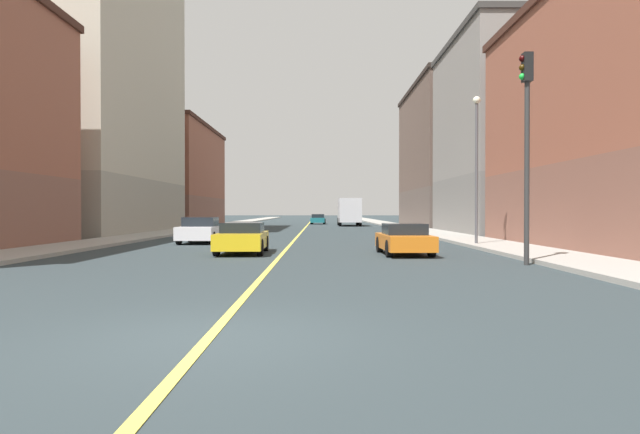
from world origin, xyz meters
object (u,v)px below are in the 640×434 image
(car_orange, at_px, (405,239))
(car_yellow, at_px, (244,238))
(box_truck, at_px, (350,211))
(car_white, at_px, (202,231))
(building_right_midblock, at_px, (94,82))
(street_lamp_left_near, at_px, (478,154))
(car_teal, at_px, (319,219))
(building_left_far, at_px, (456,157))
(building_right_distant, at_px, (172,176))
(traffic_light_left_near, at_px, (528,129))
(building_left_mid, at_px, (515,136))

(car_orange, bearing_deg, car_yellow, 174.02)
(box_truck, bearing_deg, car_white, -105.99)
(building_right_midblock, height_order, street_lamp_left_near, building_right_midblock)
(car_teal, bearing_deg, car_yellow, -93.36)
(building_left_far, height_order, car_white, building_left_far)
(car_orange, bearing_deg, building_right_distant, 115.70)
(building_right_distant, bearing_deg, traffic_light_left_near, -63.12)
(building_right_distant, distance_m, car_white, 37.28)
(car_yellow, bearing_deg, building_right_midblock, 125.03)
(building_left_far, relative_size, car_teal, 4.45)
(building_right_midblock, relative_size, car_white, 5.83)
(building_left_mid, relative_size, box_truck, 1.99)
(car_teal, relative_size, box_truck, 0.60)
(building_left_mid, relative_size, traffic_light_left_near, 2.20)
(car_yellow, bearing_deg, box_truck, 81.01)
(building_left_mid, distance_m, box_truck, 24.66)
(car_white, bearing_deg, traffic_light_left_near, -42.85)
(car_white, bearing_deg, car_orange, -38.87)
(car_teal, bearing_deg, car_white, -98.23)
(street_lamp_left_near, bearing_deg, traffic_light_left_near, -96.35)
(car_white, bearing_deg, building_right_midblock, 129.75)
(car_yellow, relative_size, car_teal, 0.95)
(building_left_mid, height_order, car_orange, building_left_mid)
(car_orange, relative_size, car_white, 1.02)
(building_left_mid, height_order, car_yellow, building_left_mid)
(street_lamp_left_near, xyz_separation_m, car_orange, (-4.21, -5.01, -3.81))
(building_left_far, height_order, street_lamp_left_near, building_left_far)
(traffic_light_left_near, relative_size, car_teal, 1.51)
(building_right_midblock, bearing_deg, car_orange, -45.54)
(car_yellow, xyz_separation_m, car_teal, (2.86, 48.77, 0.00))
(building_left_far, bearing_deg, car_orange, -106.37)
(car_yellow, bearing_deg, street_lamp_left_near, 22.31)
(building_right_distant, distance_m, car_teal, 19.06)
(building_right_distant, bearing_deg, building_right_midblock, -90.00)
(building_right_distant, height_order, car_orange, building_right_distant)
(car_teal, bearing_deg, street_lamp_left_near, -80.15)
(building_right_midblock, relative_size, traffic_light_left_near, 3.50)
(car_orange, height_order, car_teal, car_teal)
(traffic_light_left_near, relative_size, car_orange, 1.64)
(building_left_far, height_order, car_teal, building_left_far)
(street_lamp_left_near, xyz_separation_m, car_yellow, (-10.58, -4.34, -3.80))
(building_left_far, distance_m, building_right_midblock, 36.24)
(building_right_distant, xyz_separation_m, car_teal, (17.14, 6.53, -5.17))
(building_right_distant, relative_size, street_lamp_left_near, 2.95)
(street_lamp_left_near, height_order, box_truck, street_lamp_left_near)
(building_left_mid, bearing_deg, car_orange, -119.33)
(building_left_mid, relative_size, car_yellow, 3.47)
(building_right_distant, bearing_deg, car_white, -72.50)
(building_left_mid, height_order, box_truck, building_left_mid)
(building_right_midblock, xyz_separation_m, box_truck, (20.68, 20.07, -9.96))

